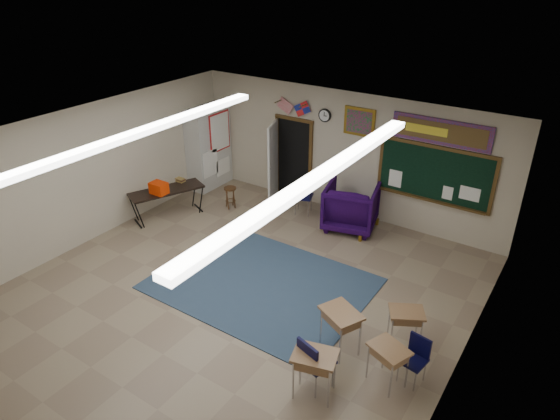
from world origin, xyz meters
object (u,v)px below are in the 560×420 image
Objects in this scene: wingback_armchair at (351,206)px; wooden_stool at (230,197)px; folding_table at (168,202)px; student_desk_front_right at (405,326)px; student_desk_front_left at (340,329)px.

wooden_stool is (-2.98, -0.76, -0.26)m from wingback_armchair.
student_desk_front_right is at bearing 14.28° from folding_table.
student_desk_front_left reaches higher than wooden_stool.
student_desk_front_left reaches higher than student_desk_front_right.
folding_table is (-3.92, -1.99, -0.14)m from wingback_armchair.
wingback_armchair is at bearing 50.79° from folding_table.
wingback_armchair is at bearing 140.39° from student_desk_front_left.
student_desk_front_left is at bearing 6.14° from folding_table.
student_desk_front_left is 5.58m from wooden_stool.
wingback_armchair is 4.16m from student_desk_front_left.
folding_table reaches higher than student_desk_front_right.
student_desk_front_right is 6.53m from folding_table.
student_desk_front_left is 0.43× the size of folding_table.
wingback_armchair is 1.73× the size of student_desk_front_right.
student_desk_front_right is 0.37× the size of folding_table.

